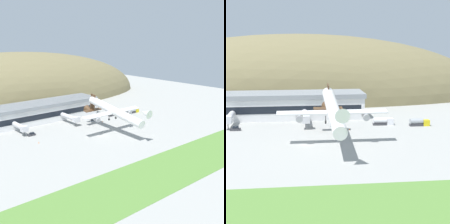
% 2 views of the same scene
% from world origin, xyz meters
% --- Properties ---
extents(ground_plane, '(354.78, 354.78, 0.00)m').
position_xyz_m(ground_plane, '(0.00, 0.00, 0.00)').
color(ground_plane, '#9E9E99').
extents(grass_strip_foreground, '(319.30, 26.32, 0.08)m').
position_xyz_m(grass_strip_foreground, '(0.00, -49.35, 0.04)').
color(grass_strip_foreground, '#568438').
rests_on(grass_strip_foreground, ground_plane).
extents(hill_backdrop, '(239.52, 83.18, 76.03)m').
position_xyz_m(hill_backdrop, '(-2.25, 105.80, 0.00)').
color(hill_backdrop, olive).
rests_on(hill_backdrop, ground_plane).
extents(terminal_building, '(82.10, 18.19, 11.39)m').
position_xyz_m(terminal_building, '(-14.08, 45.41, 6.46)').
color(terminal_building, silver).
rests_on(terminal_building, ground_plane).
extents(jetway_0, '(3.38, 13.77, 5.43)m').
position_xyz_m(jetway_0, '(-30.00, 29.21, 3.99)').
color(jetway_0, silver).
rests_on(jetway_0, ground_plane).
extents(jetway_1, '(3.38, 16.41, 5.43)m').
position_xyz_m(jetway_1, '(0.15, 27.82, 3.99)').
color(jetway_1, silver).
rests_on(jetway_1, ground_plane).
extents(cargo_airplane, '(36.97, 49.88, 12.35)m').
position_xyz_m(cargo_airplane, '(8.58, -0.45, 11.64)').
color(cargo_airplane, white).
extents(service_car_0, '(4.05, 1.79, 1.66)m').
position_xyz_m(service_car_0, '(-26.92, 23.10, 0.68)').
color(service_car_0, '#333338').
rests_on(service_car_0, ground_plane).
extents(service_car_2, '(3.85, 1.77, 1.47)m').
position_xyz_m(service_car_2, '(12.84, 23.49, 0.61)').
color(service_car_2, '#999EA3').
rests_on(service_car_2, ground_plane).
extents(fuel_truck, '(8.50, 2.40, 3.13)m').
position_xyz_m(fuel_truck, '(32.03, 26.08, 1.51)').
color(fuel_truck, silver).
rests_on(fuel_truck, ground_plane).
extents(box_truck, '(8.19, 2.29, 3.07)m').
position_xyz_m(box_truck, '(46.27, 22.80, 1.44)').
color(box_truck, gold).
rests_on(box_truck, ground_plane).
extents(traffic_cone_0, '(0.52, 0.52, 0.58)m').
position_xyz_m(traffic_cone_0, '(-29.56, 10.56, 0.28)').
color(traffic_cone_0, orange).
rests_on(traffic_cone_0, ground_plane).
extents(traffic_cone_1, '(0.52, 0.52, 0.58)m').
position_xyz_m(traffic_cone_1, '(17.04, 19.11, 0.28)').
color(traffic_cone_1, orange).
rests_on(traffic_cone_1, ground_plane).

